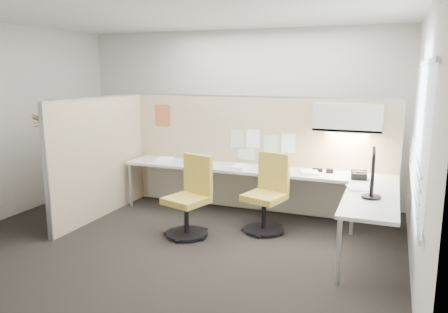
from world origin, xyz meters
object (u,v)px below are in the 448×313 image
at_px(chair_left, 190,199).
at_px(chair_right, 267,196).
at_px(desk, 272,181).
at_px(phone, 358,175).
at_px(monitor, 373,171).

relative_size(chair_left, chair_right, 1.01).
bearing_deg(chair_left, chair_right, 47.37).
distance_m(desk, chair_left, 1.23).
bearing_deg(phone, chair_left, -162.37).
xyz_separation_m(desk, chair_right, (0.03, -0.36, -0.12)).
distance_m(monitor, phone, 0.94).
distance_m(chair_right, phone, 1.23).
distance_m(chair_right, monitor, 1.53).
xyz_separation_m(chair_right, phone, (1.13, 0.38, 0.30)).
height_order(desk, chair_right, chair_right).
bearing_deg(chair_left, desk, 62.79).
distance_m(desk, monitor, 1.67).
distance_m(chair_left, chair_right, 1.03).
bearing_deg(monitor, chair_left, 87.71).
bearing_deg(desk, monitor, -32.06).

